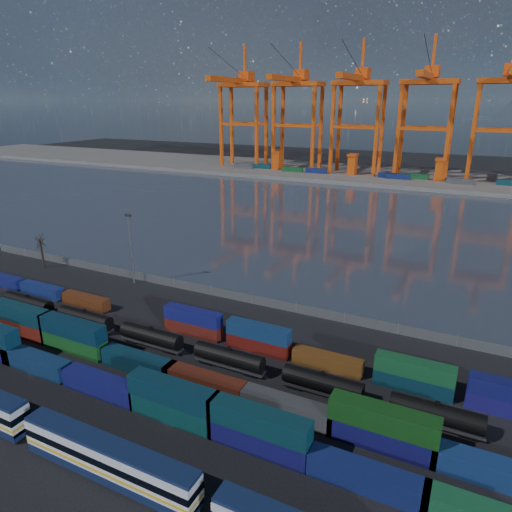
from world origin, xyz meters
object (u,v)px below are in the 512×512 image
at_px(gantry_cranes, 392,94).
at_px(tanker_string, 189,347).
at_px(bare_tree, 42,251).
at_px(passenger_train, 109,460).

bearing_deg(gantry_cranes, tanker_string, -87.81).
xyz_separation_m(bare_tree, gantry_cranes, (50.11, 179.25, 39.22)).
bearing_deg(gantry_cranes, bare_tree, -105.62).
distance_m(passenger_train, bare_tree, 78.57).
height_order(bare_tree, gantry_cranes, gantry_cranes).
bearing_deg(bare_tree, tanker_string, -18.55).
xyz_separation_m(tanker_string, bare_tree, (-57.71, 19.37, 2.66)).
xyz_separation_m(passenger_train, bare_tree, (-64.44, 44.89, 2.05)).
distance_m(passenger_train, tanker_string, 26.40).
bearing_deg(passenger_train, tanker_string, 104.77).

